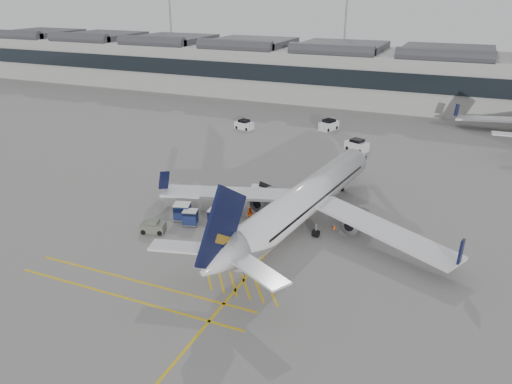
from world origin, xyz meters
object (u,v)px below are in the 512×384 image
at_px(belt_loader, 264,194).
at_px(baggage_cart_a, 217,217).
at_px(airliner_main, 303,201).
at_px(ramp_agent_b, 250,214).
at_px(ramp_agent_a, 264,204).
at_px(pushback_tug, 153,227).

bearing_deg(belt_loader, baggage_cart_a, -118.50).
relative_size(airliner_main, ramp_agent_b, 22.10).
bearing_deg(ramp_agent_a, pushback_tug, 179.07).
distance_m(baggage_cart_a, pushback_tug, 6.78).
relative_size(airliner_main, ramp_agent_a, 22.47).
bearing_deg(pushback_tug, ramp_agent_a, 32.19).
distance_m(airliner_main, ramp_agent_a, 6.02).
height_order(baggage_cart_a, pushback_tug, baggage_cart_a).
xyz_separation_m(baggage_cart_a, ramp_agent_a, (2.93, 5.85, -0.25)).
bearing_deg(ramp_agent_a, baggage_cart_a, -166.41).
bearing_deg(ramp_agent_a, ramp_agent_b, -145.35).
relative_size(ramp_agent_a, pushback_tug, 0.60).
distance_m(airliner_main, pushback_tug, 16.00).
xyz_separation_m(baggage_cart_a, ramp_agent_b, (2.62, 2.61, -0.24)).
bearing_deg(ramp_agent_b, baggage_cart_a, 40.10).
height_order(airliner_main, baggage_cart_a, airliner_main).
bearing_deg(airliner_main, baggage_cart_a, -146.92).
relative_size(belt_loader, pushback_tug, 1.90).
relative_size(ramp_agent_a, ramp_agent_b, 0.98).
bearing_deg(airliner_main, belt_loader, 150.06).
bearing_deg(baggage_cart_a, pushback_tug, -152.30).
xyz_separation_m(airliner_main, belt_loader, (-6.54, 5.03, -2.28)).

